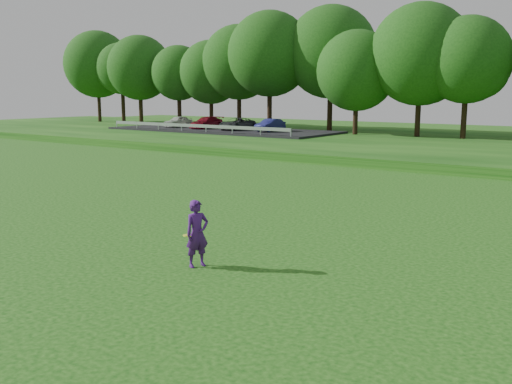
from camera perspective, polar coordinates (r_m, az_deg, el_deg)
The scene contains 6 objects.
ground at distance 18.24m, azimuth -10.51°, elevation -4.46°, with size 140.00×140.00×0.00m, color #0F410C.
berm at distance 48.09m, azimuth 20.17°, elevation 4.35°, with size 130.00×30.00×0.60m, color #0F410C.
walking_path at distance 34.91m, azimuth 13.87°, elevation 2.31°, with size 130.00×1.60×0.04m, color gray.
treeline at distance 51.90m, azimuth 21.93°, elevation 13.25°, with size 104.00×7.00×15.00m, color #174610, non-canonical shape.
parking_lot at distance 58.21m, azimuth -3.61°, elevation 6.51°, with size 24.00×9.00×1.38m.
woman at distance 14.85m, azimuth -5.91°, elevation -4.15°, with size 0.63×0.75×1.76m.
Camera 1 is at (12.83, -12.16, 4.49)m, focal length 40.00 mm.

